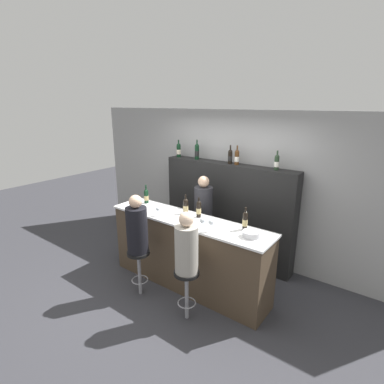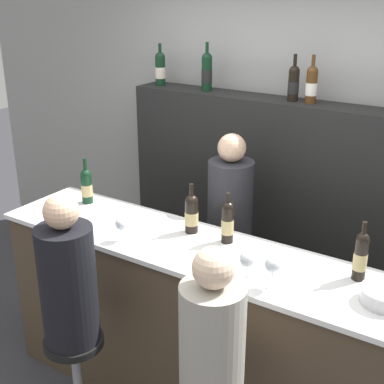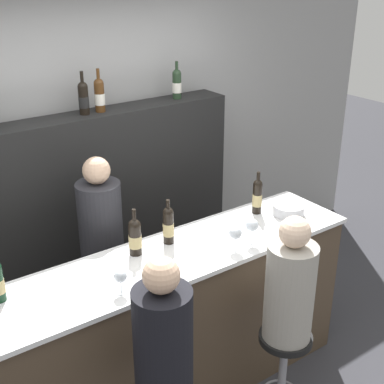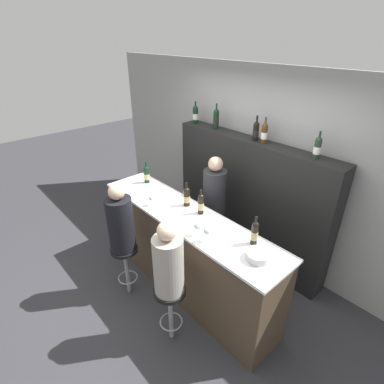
# 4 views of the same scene
# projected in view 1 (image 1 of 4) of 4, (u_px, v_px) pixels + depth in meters

# --- Properties ---
(ground_plane) EXTENTS (16.00, 16.00, 0.00)m
(ground_plane) POSITION_uv_depth(u_px,v_px,m) (177.00, 293.00, 4.43)
(ground_plane) COLOR #333338
(wall_back) EXTENTS (6.40, 0.05, 2.60)m
(wall_back) POSITION_uv_depth(u_px,v_px,m) (234.00, 185.00, 5.30)
(wall_back) COLOR #9E9E9E
(wall_back) RESTS_ON ground_plane
(bar_counter) EXTENTS (2.59, 0.59, 1.10)m
(bar_counter) POSITION_uv_depth(u_px,v_px,m) (188.00, 253.00, 4.48)
(bar_counter) COLOR #473828
(bar_counter) RESTS_ON ground_plane
(back_bar_cabinet) EXTENTS (2.42, 0.28, 1.73)m
(back_bar_cabinet) POSITION_uv_depth(u_px,v_px,m) (227.00, 212.00, 5.25)
(back_bar_cabinet) COLOR black
(back_bar_cabinet) RESTS_ON ground_plane
(wine_bottle_counter_0) EXTENTS (0.07, 0.07, 0.31)m
(wine_bottle_counter_0) POSITION_uv_depth(u_px,v_px,m) (146.00, 196.00, 4.96)
(wine_bottle_counter_0) COLOR black
(wine_bottle_counter_0) RESTS_ON bar_counter
(wine_bottle_counter_1) EXTENTS (0.08, 0.08, 0.30)m
(wine_bottle_counter_1) POSITION_uv_depth(u_px,v_px,m) (186.00, 206.00, 4.48)
(wine_bottle_counter_1) COLOR black
(wine_bottle_counter_1) RESTS_ON bar_counter
(wine_bottle_counter_2) EXTENTS (0.07, 0.07, 0.30)m
(wine_bottle_counter_2) POSITION_uv_depth(u_px,v_px,m) (199.00, 209.00, 4.34)
(wine_bottle_counter_2) COLOR black
(wine_bottle_counter_2) RESTS_ON bar_counter
(wine_bottle_counter_3) EXTENTS (0.07, 0.07, 0.31)m
(wine_bottle_counter_3) POSITION_uv_depth(u_px,v_px,m) (245.00, 220.00, 3.91)
(wine_bottle_counter_3) COLOR black
(wine_bottle_counter_3) RESTS_ON bar_counter
(wine_bottle_backbar_0) EXTENTS (0.08, 0.08, 0.32)m
(wine_bottle_backbar_0) POSITION_uv_depth(u_px,v_px,m) (179.00, 150.00, 5.58)
(wine_bottle_backbar_0) COLOR black
(wine_bottle_backbar_0) RESTS_ON back_bar_cabinet
(wine_bottle_backbar_1) EXTENTS (0.08, 0.08, 0.35)m
(wine_bottle_backbar_1) POSITION_uv_depth(u_px,v_px,m) (197.00, 151.00, 5.34)
(wine_bottle_backbar_1) COLOR black
(wine_bottle_backbar_1) RESTS_ON back_bar_cabinet
(wine_bottle_backbar_2) EXTENTS (0.07, 0.07, 0.31)m
(wine_bottle_backbar_2) POSITION_uv_depth(u_px,v_px,m) (230.00, 156.00, 4.95)
(wine_bottle_backbar_2) COLOR black
(wine_bottle_backbar_2) RESTS_ON back_bar_cabinet
(wine_bottle_backbar_3) EXTENTS (0.08, 0.08, 0.31)m
(wine_bottle_backbar_3) POSITION_uv_depth(u_px,v_px,m) (237.00, 157.00, 4.88)
(wine_bottle_backbar_3) COLOR #4C2D14
(wine_bottle_backbar_3) RESTS_ON back_bar_cabinet
(wine_bottle_backbar_4) EXTENTS (0.07, 0.07, 0.29)m
(wine_bottle_backbar_4) POSITION_uv_depth(u_px,v_px,m) (277.00, 162.00, 4.49)
(wine_bottle_backbar_4) COLOR #233823
(wine_bottle_backbar_4) RESTS_ON back_bar_cabinet
(wine_glass_0) EXTENTS (0.07, 0.07, 0.14)m
(wine_glass_0) POSITION_uv_depth(u_px,v_px,m) (158.00, 209.00, 4.41)
(wine_glass_0) COLOR silver
(wine_glass_0) RESTS_ON bar_counter
(wine_glass_1) EXTENTS (0.08, 0.08, 0.16)m
(wine_glass_1) POSITION_uv_depth(u_px,v_px,m) (203.00, 221.00, 3.94)
(wine_glass_1) COLOR silver
(wine_glass_1) RESTS_ON bar_counter
(wine_glass_2) EXTENTS (0.08, 0.08, 0.17)m
(wine_glass_2) POSITION_uv_depth(u_px,v_px,m) (211.00, 222.00, 3.86)
(wine_glass_2) COLOR silver
(wine_glass_2) RESTS_ON bar_counter
(metal_bowl) EXTENTS (0.22, 0.22, 0.07)m
(metal_bowl) POSITION_uv_depth(u_px,v_px,m) (251.00, 234.00, 3.73)
(metal_bowl) COLOR #B7B7BC
(metal_bowl) RESTS_ON bar_counter
(bar_stool_left) EXTENTS (0.32, 0.32, 0.69)m
(bar_stool_left) POSITION_uv_depth(u_px,v_px,m) (139.00, 262.00, 4.28)
(bar_stool_left) COLOR gray
(bar_stool_left) RESTS_ON ground_plane
(guest_seated_left) EXTENTS (0.30, 0.30, 0.84)m
(guest_seated_left) POSITION_uv_depth(u_px,v_px,m) (137.00, 228.00, 4.12)
(guest_seated_left) COLOR black
(guest_seated_left) RESTS_ON bar_stool_left
(bar_stool_right) EXTENTS (0.32, 0.32, 0.69)m
(bar_stool_right) POSITION_uv_depth(u_px,v_px,m) (187.00, 283.00, 3.78)
(bar_stool_right) COLOR gray
(bar_stool_right) RESTS_ON ground_plane
(guest_seated_right) EXTENTS (0.29, 0.29, 0.79)m
(guest_seated_right) POSITION_uv_depth(u_px,v_px,m) (186.00, 246.00, 3.63)
(guest_seated_right) COLOR gray
(guest_seated_right) RESTS_ON bar_stool_right
(bartender) EXTENTS (0.30, 0.30, 1.59)m
(bartender) POSITION_uv_depth(u_px,v_px,m) (203.00, 226.00, 4.98)
(bartender) COLOR #28282D
(bartender) RESTS_ON ground_plane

